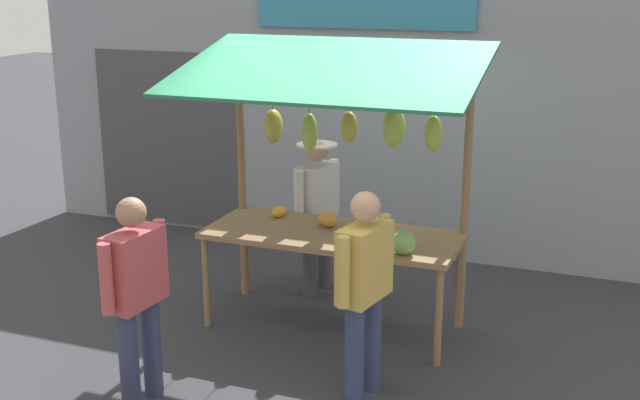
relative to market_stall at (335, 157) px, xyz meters
name	(u,v)px	position (x,y,z in m)	size (l,w,h in m)	color
ground_plane	(332,326)	(0.01, 0.04, -1.54)	(40.00, 40.00, 0.00)	#38383D
street_backdrop	(397,101)	(0.07, -2.16, 0.16)	(9.00, 0.30, 3.40)	#8C939E
market_stall	(335,157)	(0.00, 0.00, 0.00)	(2.50, 1.46, 2.50)	olive
vendor_with_sunhat	(317,205)	(0.44, -0.71, -0.66)	(0.39, 0.64, 1.51)	#4C4C51
shopper_in_striped_shirt	(364,282)	(-0.63, 1.10, -0.63)	(0.31, 0.67, 1.58)	navy
shopper_in_grey_tee	(136,289)	(0.85, 1.76, -0.65)	(0.27, 0.67, 1.56)	navy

